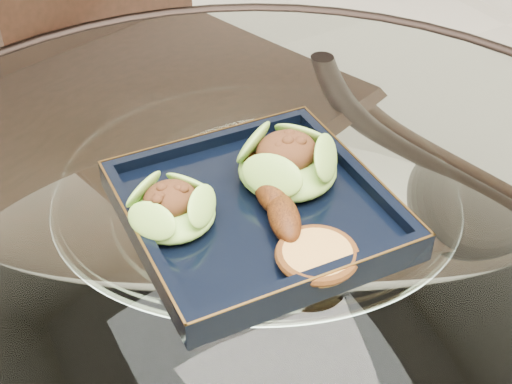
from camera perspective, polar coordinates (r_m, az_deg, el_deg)
dining_table at (r=0.90m, az=0.04°, el=-10.19°), size 1.13×1.13×0.77m
dining_chair at (r=1.32m, az=-8.01°, el=3.45°), size 0.50×0.50×0.93m
navy_plate at (r=0.78m, az=-0.00°, el=-1.72°), size 0.29×0.29×0.02m
lettuce_wrap_left at (r=0.75m, az=-6.74°, el=-1.42°), size 0.11×0.11×0.03m
lettuce_wrap_right at (r=0.80m, az=2.55°, el=2.22°), size 0.14×0.14×0.04m
roasted_plantain at (r=0.77m, az=1.20°, el=-0.05°), size 0.07×0.16×0.03m
crumb_patty at (r=0.71m, az=4.91°, el=-5.14°), size 0.10×0.10×0.01m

